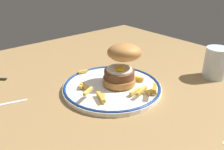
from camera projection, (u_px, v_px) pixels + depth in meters
ground_plane at (119, 94)px, 70.04cm from camera, size 111.87×108.34×4.00cm
dinner_plate at (112, 87)px, 67.90cm from camera, size 27.89×27.89×1.60cm
burger at (122, 63)px, 66.33cm from camera, size 13.97×13.89×12.14cm
fries_pile at (122, 88)px, 63.87cm from camera, size 26.14×20.18×2.67cm
water_glass at (216, 65)px, 74.16cm from camera, size 7.23×7.23×9.57cm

